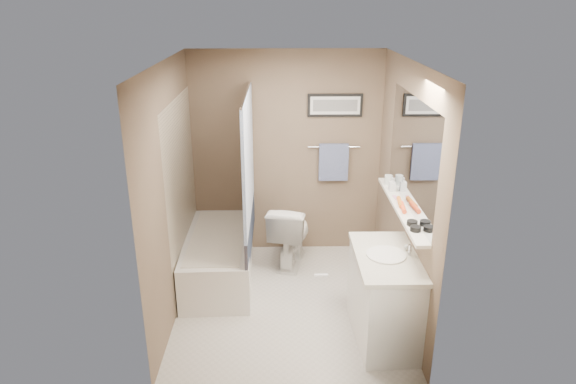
{
  "coord_description": "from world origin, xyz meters",
  "views": [
    {
      "loc": [
        -0.09,
        -4.49,
        2.91
      ],
      "look_at": [
        0.0,
        0.15,
        1.15
      ],
      "focal_mm": 32.0,
      "sensor_mm": 36.0,
      "label": 1
    }
  ],
  "objects_px": {
    "vanity": "(385,300)",
    "hair_brush_front": "(403,207)",
    "toilet": "(290,233)",
    "candle_bowl_far": "(412,223)",
    "glass_jar": "(388,180)",
    "soap_bottle": "(392,184)",
    "hair_brush_back": "(400,202)",
    "candle_bowl_near": "(416,229)",
    "bathtub": "(219,258)"
  },
  "relations": [
    {
      "from": "toilet",
      "to": "candle_bowl_far",
      "type": "distance_m",
      "value": 1.89
    },
    {
      "from": "bathtub",
      "to": "hair_brush_front",
      "type": "relative_size",
      "value": 6.82
    },
    {
      "from": "vanity",
      "to": "hair_brush_back",
      "type": "xyz_separation_m",
      "value": [
        0.19,
        0.49,
        0.74
      ]
    },
    {
      "from": "soap_bottle",
      "to": "toilet",
      "type": "bearing_deg",
      "value": 149.26
    },
    {
      "from": "bathtub",
      "to": "glass_jar",
      "type": "relative_size",
      "value": 15.0
    },
    {
      "from": "vanity",
      "to": "hair_brush_front",
      "type": "xyz_separation_m",
      "value": [
        0.19,
        0.36,
        0.74
      ]
    },
    {
      "from": "hair_brush_back",
      "to": "bathtub",
      "type": "bearing_deg",
      "value": 161.24
    },
    {
      "from": "vanity",
      "to": "hair_brush_front",
      "type": "bearing_deg",
      "value": 60.18
    },
    {
      "from": "candle_bowl_near",
      "to": "glass_jar",
      "type": "bearing_deg",
      "value": 90.0
    },
    {
      "from": "candle_bowl_far",
      "to": "hair_brush_back",
      "type": "relative_size",
      "value": 0.41
    },
    {
      "from": "vanity",
      "to": "candle_bowl_near",
      "type": "distance_m",
      "value": 0.76
    },
    {
      "from": "hair_brush_back",
      "to": "glass_jar",
      "type": "bearing_deg",
      "value": 90.0
    },
    {
      "from": "candle_bowl_near",
      "to": "candle_bowl_far",
      "type": "distance_m",
      "value": 0.11
    },
    {
      "from": "soap_bottle",
      "to": "hair_brush_front",
      "type": "bearing_deg",
      "value": -90.0
    },
    {
      "from": "hair_brush_front",
      "to": "hair_brush_back",
      "type": "relative_size",
      "value": 1.0
    },
    {
      "from": "candle_bowl_far",
      "to": "hair_brush_back",
      "type": "bearing_deg",
      "value": 90.0
    },
    {
      "from": "toilet",
      "to": "candle_bowl_far",
      "type": "bearing_deg",
      "value": 137.71
    },
    {
      "from": "toilet",
      "to": "vanity",
      "type": "height_order",
      "value": "vanity"
    },
    {
      "from": "toilet",
      "to": "vanity",
      "type": "bearing_deg",
      "value": 132.02
    },
    {
      "from": "hair_brush_back",
      "to": "soap_bottle",
      "type": "height_order",
      "value": "soap_bottle"
    },
    {
      "from": "candle_bowl_far",
      "to": "toilet",
      "type": "bearing_deg",
      "value": 125.11
    },
    {
      "from": "toilet",
      "to": "glass_jar",
      "type": "bearing_deg",
      "value": 170.2
    },
    {
      "from": "vanity",
      "to": "hair_brush_back",
      "type": "relative_size",
      "value": 4.09
    },
    {
      "from": "vanity",
      "to": "candle_bowl_far",
      "type": "height_order",
      "value": "candle_bowl_far"
    },
    {
      "from": "hair_brush_front",
      "to": "soap_bottle",
      "type": "distance_m",
      "value": 0.49
    },
    {
      "from": "vanity",
      "to": "glass_jar",
      "type": "distance_m",
      "value": 1.29
    },
    {
      "from": "candle_bowl_near",
      "to": "glass_jar",
      "type": "distance_m",
      "value": 1.12
    },
    {
      "from": "bathtub",
      "to": "glass_jar",
      "type": "bearing_deg",
      "value": -4.0
    },
    {
      "from": "toilet",
      "to": "vanity",
      "type": "distance_m",
      "value": 1.65
    },
    {
      "from": "toilet",
      "to": "candle_bowl_near",
      "type": "height_order",
      "value": "candle_bowl_near"
    },
    {
      "from": "toilet",
      "to": "hair_brush_back",
      "type": "relative_size",
      "value": 3.41
    },
    {
      "from": "toilet",
      "to": "candle_bowl_near",
      "type": "relative_size",
      "value": 8.34
    },
    {
      "from": "bathtub",
      "to": "vanity",
      "type": "xyz_separation_m",
      "value": [
        1.6,
        -1.09,
        0.15
      ]
    },
    {
      "from": "candle_bowl_near",
      "to": "glass_jar",
      "type": "relative_size",
      "value": 0.9
    },
    {
      "from": "bathtub",
      "to": "candle_bowl_far",
      "type": "bearing_deg",
      "value": -32.88
    },
    {
      "from": "glass_jar",
      "to": "toilet",
      "type": "bearing_deg",
      "value": 157.61
    },
    {
      "from": "soap_bottle",
      "to": "candle_bowl_far",
      "type": "bearing_deg",
      "value": -90.0
    },
    {
      "from": "toilet",
      "to": "candle_bowl_near",
      "type": "bearing_deg",
      "value": 135.67
    },
    {
      "from": "candle_bowl_far",
      "to": "hair_brush_back",
      "type": "distance_m",
      "value": 0.47
    },
    {
      "from": "toilet",
      "to": "hair_brush_back",
      "type": "distance_m",
      "value": 1.57
    },
    {
      "from": "hair_brush_back",
      "to": "candle_bowl_near",
      "type": "bearing_deg",
      "value": -90.0
    },
    {
      "from": "glass_jar",
      "to": "bathtub",
      "type": "bearing_deg",
      "value": 177.85
    },
    {
      "from": "vanity",
      "to": "glass_jar",
      "type": "xyz_separation_m",
      "value": [
        0.19,
        1.03,
        0.77
      ]
    },
    {
      "from": "glass_jar",
      "to": "soap_bottle",
      "type": "bearing_deg",
      "value": -90.0
    },
    {
      "from": "candle_bowl_near",
      "to": "soap_bottle",
      "type": "relative_size",
      "value": 0.65
    },
    {
      "from": "toilet",
      "to": "hair_brush_back",
      "type": "xyz_separation_m",
      "value": [
        1.0,
        -0.95,
        0.76
      ]
    },
    {
      "from": "toilet",
      "to": "glass_jar",
      "type": "height_order",
      "value": "glass_jar"
    },
    {
      "from": "hair_brush_back",
      "to": "toilet",
      "type": "bearing_deg",
      "value": 136.36
    },
    {
      "from": "candle_bowl_near",
      "to": "vanity",
      "type": "bearing_deg",
      "value": 153.76
    },
    {
      "from": "toilet",
      "to": "hair_brush_front",
      "type": "relative_size",
      "value": 3.41
    }
  ]
}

